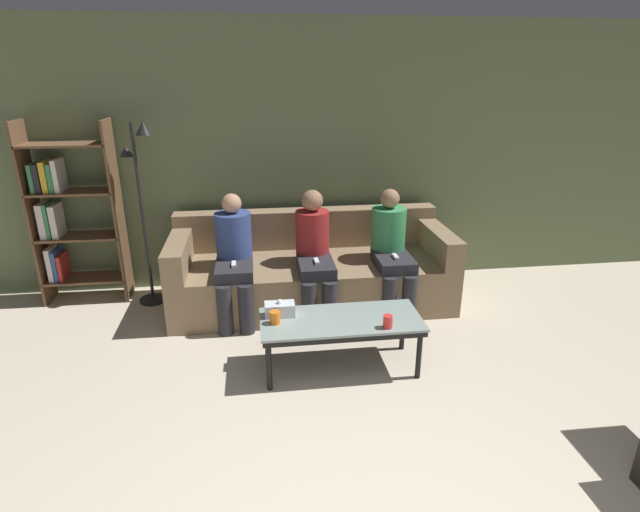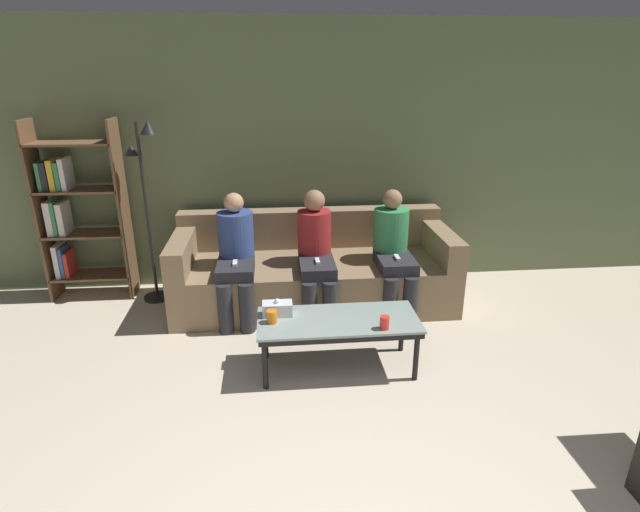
% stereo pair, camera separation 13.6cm
% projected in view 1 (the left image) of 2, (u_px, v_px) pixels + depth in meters
% --- Properties ---
extents(wall_back, '(12.00, 0.06, 2.60)m').
position_uv_depth(wall_back, '(304.00, 158.00, 4.98)').
color(wall_back, '#60704C').
rests_on(wall_back, ground_plane).
extents(couch, '(2.60, 1.00, 0.83)m').
position_uv_depth(couch, '(311.00, 272.00, 4.80)').
color(couch, '#897051').
rests_on(couch, ground_plane).
extents(coffee_table, '(1.18, 0.51, 0.42)m').
position_uv_depth(coffee_table, '(341.00, 324.00, 3.66)').
color(coffee_table, '#8C9E99').
rests_on(coffee_table, ground_plane).
extents(cup_near_left, '(0.07, 0.07, 0.10)m').
position_uv_depth(cup_near_left, '(388.00, 322.00, 3.50)').
color(cup_near_left, red).
rests_on(cup_near_left, coffee_table).
extents(cup_near_right, '(0.08, 0.08, 0.09)m').
position_uv_depth(cup_near_right, '(275.00, 317.00, 3.56)').
color(cup_near_right, orange).
rests_on(cup_near_right, coffee_table).
extents(tissue_box, '(0.22, 0.12, 0.13)m').
position_uv_depth(tissue_box, '(280.00, 309.00, 3.67)').
color(tissue_box, silver).
rests_on(tissue_box, coffee_table).
extents(bookshelf, '(0.77, 0.32, 1.72)m').
position_uv_depth(bookshelf, '(66.00, 214.00, 4.64)').
color(bookshelf, brown).
rests_on(bookshelf, ground_plane).
extents(standing_lamp, '(0.31, 0.26, 1.71)m').
position_uv_depth(standing_lamp, '(142.00, 196.00, 4.53)').
color(standing_lamp, black).
rests_on(standing_lamp, ground_plane).
extents(seated_person_left_end, '(0.32, 0.68, 1.12)m').
position_uv_depth(seated_person_left_end, '(234.00, 254.00, 4.40)').
color(seated_person_left_end, '#28282D').
rests_on(seated_person_left_end, ground_plane).
extents(seated_person_mid_left, '(0.31, 0.71, 1.13)m').
position_uv_depth(seated_person_mid_left, '(314.00, 251.00, 4.47)').
color(seated_person_mid_left, '#28282D').
rests_on(seated_person_mid_left, ground_plane).
extents(seated_person_mid_right, '(0.32, 0.69, 1.11)m').
position_uv_depth(seated_person_mid_right, '(391.00, 247.00, 4.57)').
color(seated_person_mid_right, '#28282D').
rests_on(seated_person_mid_right, ground_plane).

